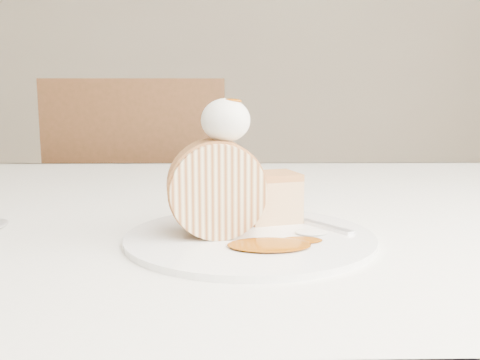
{
  "coord_description": "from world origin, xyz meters",
  "views": [
    {
      "loc": [
        -0.01,
        -0.52,
        0.9
      ],
      "look_at": [
        -0.0,
        0.02,
        0.81
      ],
      "focal_mm": 40.0,
      "sensor_mm": 36.0,
      "label": 1
    }
  ],
  "objects": [
    {
      "name": "cake_chunk",
      "position": [
        0.03,
        0.07,
        0.78
      ],
      "size": [
        0.07,
        0.07,
        0.05
      ],
      "primitive_type": "cube",
      "rotation": [
        0.0,
        0.0,
        0.29
      ],
      "color": "#C4814A",
      "rests_on": "plate"
    },
    {
      "name": "table",
      "position": [
        0.0,
        0.2,
        0.66
      ],
      "size": [
        1.4,
        0.9,
        0.75
      ],
      "color": "silver",
      "rests_on": "ground"
    },
    {
      "name": "caramel_pool",
      "position": [
        0.02,
        -0.03,
        0.76
      ],
      "size": [
        0.09,
        0.07,
        0.0
      ],
      "primitive_type": null,
      "rotation": [
        0.0,
        0.0,
        0.29
      ],
      "color": "#853F05",
      "rests_on": "plate"
    },
    {
      "name": "chair_far",
      "position": [
        -0.24,
        0.89,
        0.54
      ],
      "size": [
        0.45,
        0.45,
        0.94
      ],
      "rotation": [
        0.0,
        0.0,
        3.13
      ],
      "color": "brown",
      "rests_on": "ground"
    },
    {
      "name": "roulade_slice",
      "position": [
        -0.03,
        0.01,
        0.8
      ],
      "size": [
        0.1,
        0.06,
        0.1
      ],
      "primitive_type": "cylinder",
      "rotation": [
        1.57,
        0.0,
        0.13
      ],
      "color": "beige",
      "rests_on": "plate"
    },
    {
      "name": "whipped_cream",
      "position": [
        -0.02,
        0.02,
        0.87
      ],
      "size": [
        0.05,
        0.05,
        0.04
      ],
      "primitive_type": "ellipsoid",
      "color": "white",
      "rests_on": "roulade_slice"
    },
    {
      "name": "fork",
      "position": [
        0.08,
        0.05,
        0.76
      ],
      "size": [
        0.11,
        0.14,
        0.0
      ],
      "primitive_type": "cube",
      "rotation": [
        0.0,
        0.0,
        0.63
      ],
      "color": "silver",
      "rests_on": "plate"
    },
    {
      "name": "plate",
      "position": [
        0.01,
        0.01,
        0.75
      ],
      "size": [
        0.32,
        0.32,
        0.01
      ],
      "primitive_type": "cylinder",
      "rotation": [
        0.0,
        0.0,
        0.29
      ],
      "color": "white",
      "rests_on": "table"
    },
    {
      "name": "caramel_drizzle",
      "position": [
        -0.01,
        0.01,
        0.9
      ],
      "size": [
        0.02,
        0.02,
        0.01
      ],
      "primitive_type": "ellipsoid",
      "color": "#853F05",
      "rests_on": "whipped_cream"
    }
  ]
}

